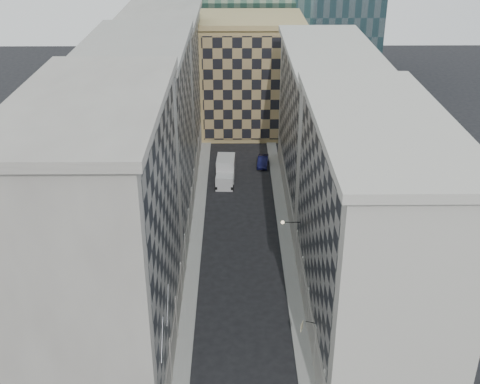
{
  "coord_description": "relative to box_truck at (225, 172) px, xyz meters",
  "views": [
    {
      "loc": [
        -0.7,
        -29.47,
        36.44
      ],
      "look_at": [
        -0.26,
        14.91,
        14.24
      ],
      "focal_mm": 45.0,
      "sensor_mm": 36.0,
      "label": 1
    }
  ],
  "objects": [
    {
      "name": "tan_block",
      "position": [
        3.97,
        21.12,
        7.99
      ],
      "size": [
        16.8,
        14.8,
        18.8
      ],
      "color": "tan",
      "rests_on": "ground"
    },
    {
      "name": "dark_car",
      "position": [
        5.47,
        5.37,
        -0.74
      ],
      "size": [
        1.94,
        4.42,
        1.41
      ],
      "primitive_type": "imported",
      "rotation": [
        0.0,
        0.0,
        -0.11
      ],
      "color": "#0F1038",
      "rests_on": "ground"
    },
    {
      "name": "bldg_left_a",
      "position": [
        -8.92,
        -35.78,
        10.38
      ],
      "size": [
        10.8,
        22.8,
        23.7
      ],
      "color": "gray",
      "rests_on": "ground"
    },
    {
      "name": "box_truck",
      "position": [
        0.0,
        0.0,
        0.0
      ],
      "size": [
        2.76,
        6.17,
        3.32
      ],
      "rotation": [
        0.0,
        0.0,
        -0.05
      ],
      "color": "silver",
      "rests_on": "ground"
    },
    {
      "name": "bldg_left_b",
      "position": [
        -8.92,
        -13.78,
        9.88
      ],
      "size": [
        10.8,
        22.8,
        22.7
      ],
      "color": "gray",
      "rests_on": "ground"
    },
    {
      "name": "bracket_lamp",
      "position": [
        6.34,
        -22.78,
        4.75
      ],
      "size": [
        1.98,
        0.36,
        0.36
      ],
      "color": "black",
      "rests_on": "ground"
    },
    {
      "name": "shop_sign",
      "position": [
        6.92,
        -36.26,
        2.39
      ],
      "size": [
        1.25,
        0.7,
        0.8
      ],
      "rotation": [
        0.0,
        0.0,
        -0.35
      ],
      "color": "black",
      "rests_on": "ground"
    },
    {
      "name": "bldg_right_a",
      "position": [
        12.84,
        -31.78,
        8.88
      ],
      "size": [
        10.8,
        26.8,
        20.7
      ],
      "color": "#BCB7AC",
      "rests_on": "ground"
    },
    {
      "name": "sidewalk_east",
      "position": [
        7.22,
        -16.78,
        -1.37
      ],
      "size": [
        1.5,
        100.0,
        0.15
      ],
      "primitive_type": "cube",
      "color": "gray",
      "rests_on": "ground"
    },
    {
      "name": "sidewalk_west",
      "position": [
        -3.28,
        -16.78,
        -1.37
      ],
      "size": [
        1.5,
        100.0,
        0.15
      ],
      "primitive_type": "cube",
      "color": "gray",
      "rests_on": "ground"
    },
    {
      "name": "bldg_left_c",
      "position": [
        -8.91,
        8.22,
        9.38
      ],
      "size": [
        10.8,
        22.8,
        21.7
      ],
      "color": "gray",
      "rests_on": "ground"
    },
    {
      "name": "flagpoles_left",
      "position": [
        -3.93,
        -40.78,
        6.55
      ],
      "size": [
        0.1,
        6.33,
        2.33
      ],
      "color": "gray",
      "rests_on": "ground"
    },
    {
      "name": "bldg_right_b",
      "position": [
        12.86,
        -4.78,
        8.4
      ],
      "size": [
        10.8,
        28.8,
        19.7
      ],
      "color": "#BCB7AC",
      "rests_on": "ground"
    }
  ]
}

